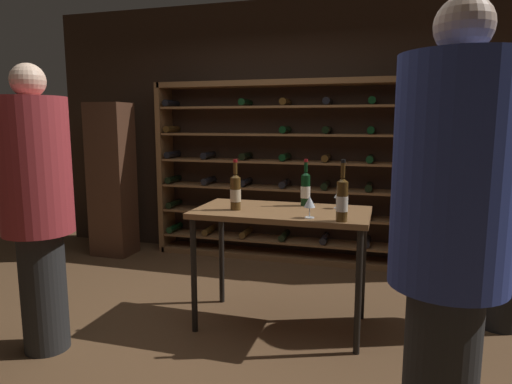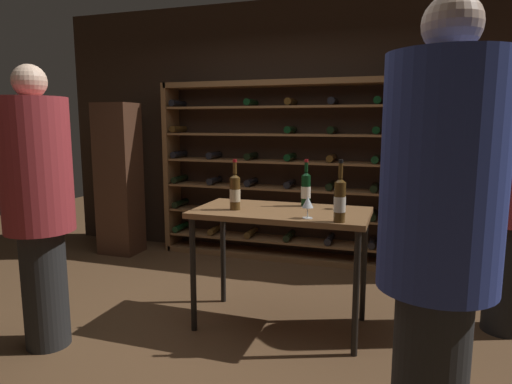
# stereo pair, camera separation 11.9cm
# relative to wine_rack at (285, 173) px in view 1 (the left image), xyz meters

# --- Properties ---
(ground_plane) EXTENTS (10.12, 10.12, 0.00)m
(ground_plane) POSITION_rel_wine_rack_xyz_m (-0.09, -1.85, -0.97)
(ground_plane) COLOR brown
(back_wall) EXTENTS (5.64, 0.10, 2.85)m
(back_wall) POSITION_rel_wine_rack_xyz_m (-0.09, 0.21, 0.46)
(back_wall) COLOR #332319
(back_wall) RESTS_ON ground
(wine_rack) EXTENTS (2.97, 0.32, 1.97)m
(wine_rack) POSITION_rel_wine_rack_xyz_m (0.00, 0.00, 0.00)
(wine_rack) COLOR brown
(wine_rack) RESTS_ON ground
(tasting_table) EXTENTS (1.27, 0.67, 0.89)m
(tasting_table) POSITION_rel_wine_rack_xyz_m (0.34, -1.65, -0.17)
(tasting_table) COLOR brown
(tasting_table) RESTS_ON ground
(person_bystander_dark_jacket) EXTENTS (0.47, 0.47, 2.00)m
(person_bystander_dark_jacket) POSITION_rel_wine_rack_xyz_m (1.32, -2.87, 0.13)
(person_bystander_dark_jacket) COLOR #262626
(person_bystander_dark_jacket) RESTS_ON ground
(person_guest_blue_shirt) EXTENTS (0.45, 0.45, 1.89)m
(person_guest_blue_shirt) POSITION_rel_wine_rack_xyz_m (-1.10, -2.45, 0.07)
(person_guest_blue_shirt) COLOR #242424
(person_guest_blue_shirt) RESTS_ON ground
(person_host_in_suit) EXTENTS (0.46, 0.45, 1.90)m
(person_host_in_suit) POSITION_rel_wine_rack_xyz_m (1.92, -1.22, 0.07)
(person_host_in_suit) COLOR black
(person_host_in_suit) RESTS_ON ground
(wine_crate) EXTENTS (0.49, 0.35, 0.30)m
(wine_crate) POSITION_rel_wine_rack_xyz_m (1.97, -0.36, -0.82)
(wine_crate) COLOR brown
(wine_crate) RESTS_ON ground
(display_cabinet) EXTENTS (0.44, 0.36, 1.74)m
(display_cabinet) POSITION_rel_wine_rack_xyz_m (-1.95, -0.36, -0.10)
(display_cabinet) COLOR #4C2D1E
(display_cabinet) RESTS_ON ground
(wine_bottle_green_slim) EXTENTS (0.08, 0.08, 0.37)m
(wine_bottle_green_slim) POSITION_rel_wine_rack_xyz_m (0.02, -1.74, 0.06)
(wine_bottle_green_slim) COLOR #4C3314
(wine_bottle_green_slim) RESTS_ON tasting_table
(wine_bottle_black_capsule) EXTENTS (0.08, 0.08, 0.40)m
(wine_bottle_black_capsule) POSITION_rel_wine_rack_xyz_m (0.80, -1.92, 0.07)
(wine_bottle_black_capsule) COLOR #4C3314
(wine_bottle_black_capsule) RESTS_ON tasting_table
(wine_bottle_red_label) EXTENTS (0.07, 0.07, 0.36)m
(wine_bottle_red_label) POSITION_rel_wine_rack_xyz_m (0.48, -1.44, 0.05)
(wine_bottle_red_label) COLOR black
(wine_bottle_red_label) RESTS_ON tasting_table
(wine_glass_stemmed_right) EXTENTS (0.08, 0.08, 0.15)m
(wine_glass_stemmed_right) POSITION_rel_wine_rack_xyz_m (0.58, -1.87, 0.02)
(wine_glass_stemmed_right) COLOR silver
(wine_glass_stemmed_right) RESTS_ON tasting_table
(wine_glass_stemmed_center) EXTENTS (0.07, 0.07, 0.14)m
(wine_glass_stemmed_center) POSITION_rel_wine_rack_xyz_m (0.74, -1.48, 0.02)
(wine_glass_stemmed_center) COLOR silver
(wine_glass_stemmed_center) RESTS_ON tasting_table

